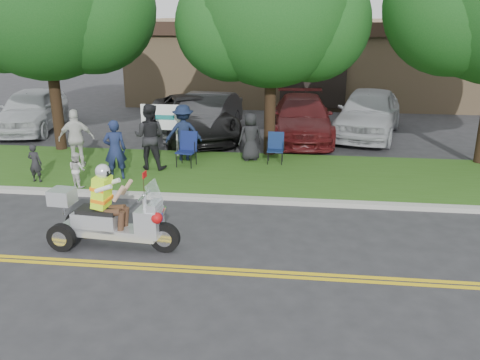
# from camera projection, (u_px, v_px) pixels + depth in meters

# --- Properties ---
(ground) EXTENTS (120.00, 120.00, 0.00)m
(ground) POSITION_uv_depth(u_px,v_px,m) (220.00, 258.00, 9.86)
(ground) COLOR #28282B
(ground) RESTS_ON ground
(centerline_near) EXTENTS (60.00, 0.10, 0.01)m
(centerline_near) POSITION_uv_depth(u_px,v_px,m) (215.00, 273.00, 9.31)
(centerline_near) COLOR gold
(centerline_near) RESTS_ON ground
(centerline_far) EXTENTS (60.00, 0.10, 0.01)m
(centerline_far) POSITION_uv_depth(u_px,v_px,m) (216.00, 269.00, 9.46)
(centerline_far) COLOR gold
(centerline_far) RESTS_ON ground
(curb) EXTENTS (60.00, 0.25, 0.12)m
(curb) POSITION_uv_depth(u_px,v_px,m) (239.00, 200.00, 12.71)
(curb) COLOR #A8A89E
(curb) RESTS_ON ground
(grass_verge) EXTENTS (60.00, 4.00, 0.10)m
(grass_verge) POSITION_uv_depth(u_px,v_px,m) (247.00, 173.00, 14.73)
(grass_verge) COLOR #2B5416
(grass_verge) RESTS_ON ground
(commercial_building) EXTENTS (18.00, 8.20, 4.00)m
(commercial_building) POSITION_uv_depth(u_px,v_px,m) (312.00, 59.00, 26.83)
(commercial_building) COLOR #9E7F5B
(commercial_building) RESTS_ON ground
(tree_mid) EXTENTS (5.88, 4.80, 7.05)m
(tree_mid) POSITION_uv_depth(u_px,v_px,m) (274.00, 14.00, 15.16)
(tree_mid) COLOR #332114
(tree_mid) RESTS_ON ground
(business_sign) EXTENTS (1.25, 0.06, 1.75)m
(business_sign) POSITION_uv_depth(u_px,v_px,m) (161.00, 120.00, 15.98)
(business_sign) COLOR silver
(business_sign) RESTS_ON ground
(trike_scooter) EXTENTS (2.68, 0.93, 1.75)m
(trike_scooter) POSITION_uv_depth(u_px,v_px,m) (109.00, 219.00, 10.16)
(trike_scooter) COLOR black
(trike_scooter) RESTS_ON ground
(lawn_chair_a) EXTENTS (0.49, 0.51, 0.92)m
(lawn_chair_a) POSITION_uv_depth(u_px,v_px,m) (276.00, 146.00, 15.47)
(lawn_chair_a) COLOR black
(lawn_chair_a) RESTS_ON grass_verge
(lawn_chair_b) EXTENTS (0.62, 0.63, 1.01)m
(lawn_chair_b) POSITION_uv_depth(u_px,v_px,m) (187.00, 147.00, 15.17)
(lawn_chair_b) COLOR black
(lawn_chair_b) RESTS_ON grass_verge
(spectator_adult_left) EXTENTS (0.71, 0.59, 1.66)m
(spectator_adult_left) POSITION_uv_depth(u_px,v_px,m) (115.00, 150.00, 13.86)
(spectator_adult_left) COLOR #182245
(spectator_adult_left) RESTS_ON grass_verge
(spectator_adult_mid) EXTENTS (0.97, 0.78, 1.92)m
(spectator_adult_mid) POSITION_uv_depth(u_px,v_px,m) (150.00, 137.00, 14.73)
(spectator_adult_mid) COLOR black
(spectator_adult_mid) RESTS_ON grass_verge
(spectator_adult_right) EXTENTS (1.09, 0.70, 1.73)m
(spectator_adult_right) POSITION_uv_depth(u_px,v_px,m) (76.00, 138.00, 14.91)
(spectator_adult_right) COLOR silver
(spectator_adult_right) RESTS_ON grass_verge
(spectator_chair_a) EXTENTS (1.25, 0.92, 1.73)m
(spectator_chair_a) POSITION_uv_depth(u_px,v_px,m) (183.00, 133.00, 15.61)
(spectator_chair_a) COLOR #141E39
(spectator_chair_a) RESTS_ON grass_verge
(spectator_chair_b) EXTENTS (0.85, 0.71, 1.50)m
(spectator_chair_b) POSITION_uv_depth(u_px,v_px,m) (250.00, 136.00, 15.61)
(spectator_chair_b) COLOR black
(spectator_chair_b) RESTS_ON grass_verge
(child_left) EXTENTS (0.40, 0.28, 1.05)m
(child_left) POSITION_uv_depth(u_px,v_px,m) (35.00, 163.00, 13.72)
(child_left) COLOR black
(child_left) RESTS_ON grass_verge
(child_right) EXTENTS (0.58, 0.55, 0.94)m
(child_right) POSITION_uv_depth(u_px,v_px,m) (77.00, 170.00, 13.35)
(child_right) COLOR silver
(child_right) RESTS_ON grass_verge
(parked_car_far_left) EXTENTS (2.76, 5.08, 1.64)m
(parked_car_far_left) POSITION_uv_depth(u_px,v_px,m) (31.00, 110.00, 19.84)
(parked_car_far_left) COLOR #B6BABE
(parked_car_far_left) RESTS_ON ground
(parked_car_left) EXTENTS (2.20, 4.92, 1.57)m
(parked_car_left) POSITION_uv_depth(u_px,v_px,m) (207.00, 116.00, 18.90)
(parked_car_left) COLOR #323134
(parked_car_left) RESTS_ON ground
(parked_car_mid) EXTENTS (4.51, 6.08, 1.54)m
(parked_car_mid) POSITION_uv_depth(u_px,v_px,m) (194.00, 117.00, 18.77)
(parked_car_mid) COLOR black
(parked_car_mid) RESTS_ON ground
(parked_car_right) EXTENTS (2.35, 5.32, 1.52)m
(parked_car_right) POSITION_uv_depth(u_px,v_px,m) (302.00, 118.00, 18.72)
(parked_car_right) COLOR #4D1213
(parked_car_right) RESTS_ON ground
(parked_car_far_right) EXTENTS (3.31, 5.57, 1.78)m
(parked_car_far_right) POSITION_uv_depth(u_px,v_px,m) (368.00, 112.00, 19.01)
(parked_car_far_right) COLOR #AFB1B6
(parked_car_far_right) RESTS_ON ground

